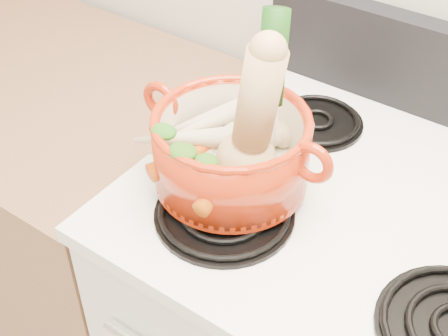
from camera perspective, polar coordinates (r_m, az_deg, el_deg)
The scene contains 19 objects.
cooktop at distance 1.05m, azimuth 13.75°, elevation -4.09°, with size 0.78×0.67×0.03m, color silver.
counter_left at distance 1.91m, azimuth -19.09°, elevation -1.28°, with size 1.36×0.65×0.90m, color brown.
burner_front_left at distance 0.99m, azimuth 0.04°, elevation -4.03°, with size 0.22×0.22×0.02m, color black.
burner_back_left at distance 1.19m, azimuth 8.49°, elevation 4.29°, with size 0.17×0.17×0.02m, color black.
dutch_oven at distance 0.99m, azimuth 0.67°, elevation 1.61°, with size 0.25×0.25×0.12m, color #A22409.
pot_handle_left at distance 1.03m, azimuth -5.81°, elevation 6.19°, with size 0.07×0.07×0.02m, color #A22409.
pot_handle_right at distance 0.91m, azimuth 8.04°, elevation 0.49°, with size 0.07×0.07×0.02m, color #A22409.
squash at distance 0.91m, azimuth 2.18°, elevation 4.60°, with size 0.10×0.10×0.25m, color tan, non-canonical shape.
leek at distance 0.95m, azimuth 3.89°, elevation 7.09°, with size 0.04×0.04×0.27m, color silver.
ginger at distance 1.06m, azimuth 3.62°, elevation 3.57°, with size 0.09×0.07×0.05m, color tan.
parsnip_0 at distance 1.03m, azimuth -0.20°, elevation 2.70°, with size 0.04×0.04×0.22m, color beige.
parsnip_1 at distance 1.03m, azimuth -1.90°, elevation 2.58°, with size 0.04×0.04×0.18m, color beige.
parsnip_2 at distance 1.05m, azimuth 0.75°, elevation 4.09°, with size 0.04×0.04×0.20m, color beige.
parsnip_3 at distance 1.01m, azimuth -2.94°, elevation 2.91°, with size 0.04×0.04×0.20m, color beige.
parsnip_4 at distance 1.03m, azimuth -1.27°, elevation 4.34°, with size 0.04×0.04×0.18m, color beige.
parsnip_5 at distance 1.04m, azimuth -0.57°, elevation 5.03°, with size 0.04×0.04×0.21m, color beige.
carrot_0 at distance 0.99m, azimuth -0.25°, elevation 0.38°, with size 0.03×0.03×0.17m, color #DA4B0A.
carrot_1 at distance 1.00m, azimuth -3.03°, elevation 1.10°, with size 0.03×0.03×0.15m, color #CE5A0A.
carrot_2 at distance 0.95m, azimuth 0.30°, elevation -1.20°, with size 0.03×0.03×0.15m, color #D1560A.
Camera 1 is at (0.22, 0.67, 1.65)m, focal length 50.00 mm.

